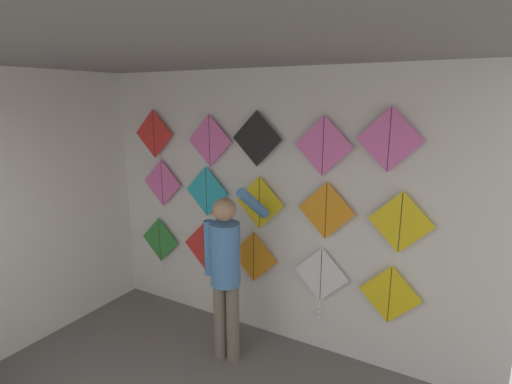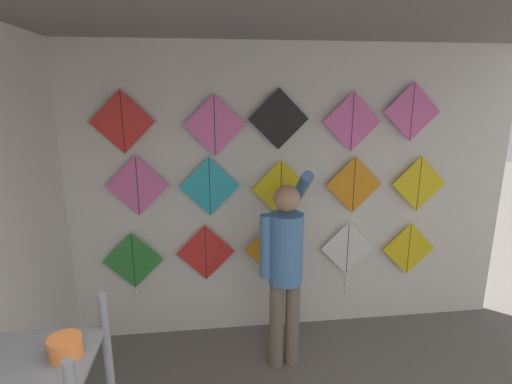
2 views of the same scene
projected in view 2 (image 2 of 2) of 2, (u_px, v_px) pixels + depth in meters
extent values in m
cube|color=silver|center=(277.00, 194.00, 3.86)|extent=(4.68, 0.06, 2.80)
cylinder|color=orange|center=(65.00, 347.00, 1.18)|extent=(0.10, 0.10, 0.06)
cylinder|color=#726656|center=(277.00, 324.00, 3.47)|extent=(0.13, 0.13, 0.80)
cylinder|color=#726656|center=(292.00, 322.00, 3.50)|extent=(0.13, 0.13, 0.80)
cylinder|color=#4C7FB7|center=(286.00, 248.00, 3.31)|extent=(0.28, 0.28, 0.60)
sphere|color=tan|center=(287.00, 198.00, 3.20)|extent=(0.22, 0.22, 0.22)
cylinder|color=#4C7FB7|center=(266.00, 246.00, 3.27)|extent=(0.10, 0.10, 0.53)
cylinder|color=#4C7FB7|center=(301.00, 188.00, 3.44)|extent=(0.10, 0.49, 0.39)
cube|color=#338C38|center=(133.00, 261.00, 3.75)|extent=(0.55, 0.01, 0.55)
cylinder|color=black|center=(133.00, 261.00, 3.75)|extent=(0.01, 0.01, 0.53)
sphere|color=white|center=(136.00, 293.00, 3.82)|extent=(0.04, 0.04, 0.04)
sphere|color=white|center=(136.00, 299.00, 3.84)|extent=(0.04, 0.04, 0.04)
cube|color=red|center=(206.00, 253.00, 3.82)|extent=(0.55, 0.01, 0.55)
cylinder|color=black|center=(206.00, 253.00, 3.82)|extent=(0.01, 0.01, 0.53)
cube|color=orange|center=(273.00, 249.00, 3.90)|extent=(0.55, 0.01, 0.55)
cylinder|color=black|center=(273.00, 249.00, 3.89)|extent=(0.01, 0.01, 0.53)
cube|color=white|center=(348.00, 248.00, 3.99)|extent=(0.55, 0.01, 0.55)
cylinder|color=black|center=(348.00, 248.00, 3.99)|extent=(0.01, 0.01, 0.53)
sphere|color=white|center=(346.00, 278.00, 4.06)|extent=(0.04, 0.04, 0.04)
sphere|color=white|center=(346.00, 284.00, 4.08)|extent=(0.04, 0.04, 0.04)
sphere|color=white|center=(345.00, 291.00, 4.10)|extent=(0.04, 0.04, 0.04)
cube|color=yellow|center=(409.00, 249.00, 4.08)|extent=(0.55, 0.01, 0.55)
cylinder|color=black|center=(409.00, 249.00, 4.08)|extent=(0.01, 0.01, 0.53)
cube|color=pink|center=(137.00, 186.00, 3.58)|extent=(0.55, 0.01, 0.55)
cylinder|color=black|center=(137.00, 186.00, 3.58)|extent=(0.01, 0.01, 0.53)
cube|color=#28B2C6|center=(210.00, 187.00, 3.66)|extent=(0.55, 0.01, 0.55)
cylinder|color=black|center=(210.00, 187.00, 3.66)|extent=(0.01, 0.01, 0.53)
cube|color=yellow|center=(281.00, 189.00, 3.75)|extent=(0.55, 0.01, 0.55)
cylinder|color=black|center=(281.00, 189.00, 3.75)|extent=(0.01, 0.01, 0.53)
cube|color=orange|center=(354.00, 185.00, 3.83)|extent=(0.55, 0.01, 0.55)
cylinder|color=black|center=(354.00, 185.00, 3.83)|extent=(0.01, 0.01, 0.53)
cube|color=yellow|center=(419.00, 184.00, 3.92)|extent=(0.55, 0.01, 0.55)
cylinder|color=black|center=(419.00, 184.00, 3.91)|extent=(0.01, 0.01, 0.53)
cube|color=red|center=(122.00, 122.00, 3.43)|extent=(0.55, 0.01, 0.55)
cylinder|color=black|center=(122.00, 122.00, 3.43)|extent=(0.01, 0.01, 0.53)
cube|color=pink|center=(215.00, 125.00, 3.53)|extent=(0.55, 0.01, 0.55)
cylinder|color=black|center=(215.00, 125.00, 3.53)|extent=(0.01, 0.01, 0.53)
cube|color=black|center=(279.00, 119.00, 3.59)|extent=(0.55, 0.01, 0.55)
cylinder|color=black|center=(279.00, 119.00, 3.59)|extent=(0.01, 0.01, 0.53)
cube|color=pink|center=(352.00, 122.00, 3.68)|extent=(0.55, 0.01, 0.55)
cylinder|color=black|center=(352.00, 122.00, 3.68)|extent=(0.01, 0.01, 0.53)
cube|color=pink|center=(412.00, 112.00, 3.73)|extent=(0.55, 0.01, 0.55)
cylinder|color=black|center=(412.00, 112.00, 3.72)|extent=(0.01, 0.01, 0.53)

